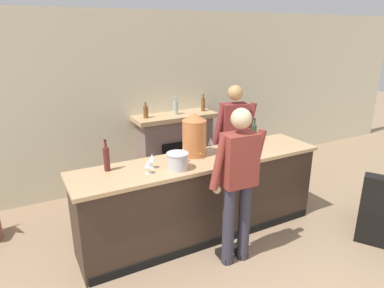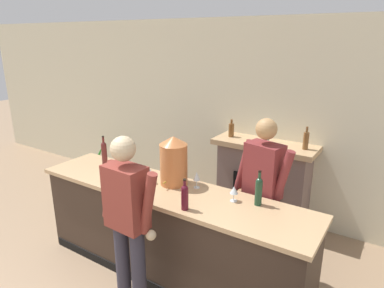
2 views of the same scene
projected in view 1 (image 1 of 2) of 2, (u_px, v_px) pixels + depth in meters
name	position (u px, v px, depth m)	size (l,w,h in m)	color
wall_back_panel	(140.00, 101.00, 5.45)	(12.00, 0.07, 2.75)	beige
bar_counter	(201.00, 197.00, 4.20)	(3.08, 0.70, 1.01)	#382A20
fireplace_stone	(175.00, 148.00, 5.70)	(1.36, 0.52, 1.45)	#7C6660
person_customer	(238.00, 181.00, 3.54)	(0.66, 0.32, 1.74)	#33313F
person_bartender	(234.00, 140.00, 4.85)	(0.65, 0.36, 1.75)	#1B2631
copper_dispenser	(194.00, 135.00, 4.07)	(0.29, 0.33, 0.52)	#C8733E
ice_bucket_steel	(178.00, 161.00, 3.71)	(0.24, 0.24, 0.19)	silver
wine_bottle_burgundy_dark	(242.00, 149.00, 3.96)	(0.07, 0.07, 0.29)	#551322
wine_bottle_merlot_tall	(254.00, 132.00, 4.56)	(0.07, 0.07, 0.34)	#1F3E28
wine_bottle_port_short	(106.00, 157.00, 3.65)	(0.07, 0.07, 0.35)	#59201F
wine_glass_front_right	(152.00, 158.00, 3.73)	(0.08, 0.08, 0.17)	silver
wine_glass_near_bucket	(211.00, 141.00, 4.27)	(0.07, 0.07, 0.18)	silver
wine_glass_mid_counter	(183.00, 152.00, 3.92)	(0.08, 0.08, 0.16)	silver
wine_glass_back_row	(148.00, 164.00, 3.59)	(0.08, 0.08, 0.16)	silver
wine_glass_by_dispenser	(243.00, 139.00, 4.42)	(0.08, 0.08, 0.15)	silver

